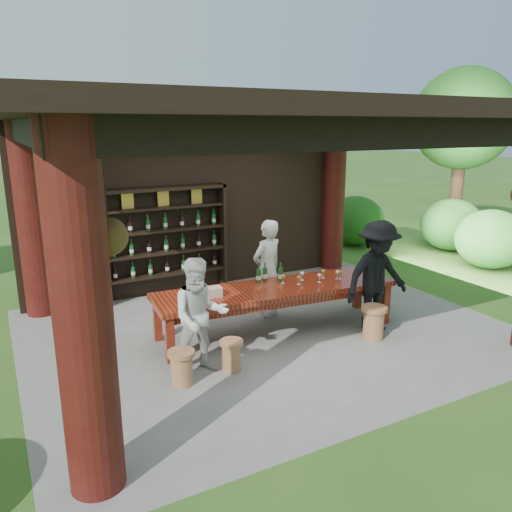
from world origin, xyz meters
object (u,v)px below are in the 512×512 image
stool_near_right (373,322)px  guest_man (377,277)px  wine_shelf (166,242)px  stool_near_left (231,355)px  stool_far_left (182,367)px  guest_woman (200,316)px  tasting_table (276,293)px  napkin_basket (213,292)px  host (267,269)px

stool_near_right → guest_man: guest_man is taller
wine_shelf → stool_near_left: wine_shelf is taller
stool_far_left → stool_near_left: bearing=4.0°
wine_shelf → stool_near_right: 4.19m
guest_woman → stool_near_right: bearing=5.6°
tasting_table → stool_near_left: (-1.20, -0.86, -0.41)m
stool_near_right → stool_far_left: stool_near_right is taller
stool_near_left → stool_far_left: size_ratio=0.93×
guest_woman → napkin_basket: size_ratio=6.09×
guest_woman → guest_man: size_ratio=0.88×
wine_shelf → stool_far_left: (-0.97, -3.47, -0.82)m
host → guest_man: bearing=116.2°
stool_near_left → host: 2.14m
tasting_table → guest_woman: (-1.58, -0.71, 0.15)m
tasting_table → stool_far_left: bearing=-154.6°
guest_man → wine_shelf: bearing=125.9°
wine_shelf → guest_man: bearing=-53.7°
stool_near_left → stool_far_left: stool_far_left is taller
stool_near_left → wine_shelf: bearing=85.9°
stool_near_right → guest_man: bearing=46.2°
host → napkin_basket: size_ratio=6.56×
host → guest_man: 1.83m
host → guest_woman: bearing=20.5°
stool_near_left → guest_woman: guest_woman is taller
wine_shelf → tasting_table: bearing=-69.4°
guest_man → napkin_basket: (-2.50, 0.76, -0.08)m
stool_far_left → stool_near_right: bearing=-1.1°
wine_shelf → guest_man: 4.04m
guest_man → stool_near_right: bearing=-134.2°
stool_near_left → guest_man: bearing=3.5°
stool_far_left → guest_woman: size_ratio=0.29×
host → guest_woman: size_ratio=1.08×
guest_woman → stool_near_left: bearing=-11.4°
wine_shelf → napkin_basket: bearing=-92.6°
stool_near_left → napkin_basket: bearing=81.7°
stool_far_left → guest_woman: bearing=30.7°
stool_near_left → guest_woman: 0.70m
tasting_table → guest_man: (1.43, -0.71, 0.26)m
tasting_table → stool_far_left: size_ratio=8.60×
guest_man → tasting_table: bearing=153.4°
stool_near_left → guest_woman: size_ratio=0.27×
wine_shelf → stool_near_left: size_ratio=5.61×
stool_far_left → guest_man: bearing=3.6°
wine_shelf → stool_near_right: (2.13, -3.52, -0.78)m
stool_far_left → napkin_basket: size_ratio=1.77×
wine_shelf → host: (1.15, -1.92, -0.21)m
tasting_table → napkin_basket: napkin_basket is taller
stool_near_left → host: size_ratio=0.25×
napkin_basket → stool_near_left: bearing=-98.3°
stool_near_left → tasting_table: bearing=35.7°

